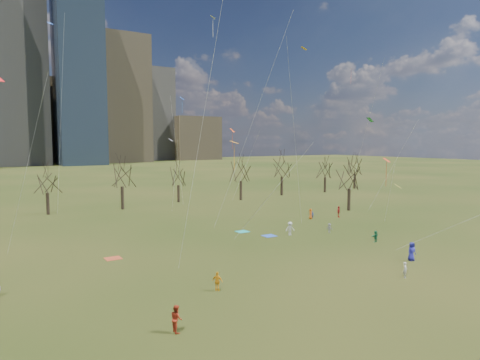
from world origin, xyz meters
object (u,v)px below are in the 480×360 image
blanket_crimson (113,258)px  person_0 (412,251)px  blanket_navy (269,236)px  person_2 (176,318)px  person_4 (218,281)px  blanket_teal (242,232)px  person_1 (405,270)px

blanket_crimson → person_0: bearing=-33.4°
blanket_navy → blanket_crimson: same height
blanket_crimson → person_0: (25.24, -16.62, 0.93)m
person_0 → person_2: 26.64m
person_2 → blanket_crimson: bearing=-0.1°
person_2 → person_4: bearing=-44.6°
blanket_teal → blanket_navy: size_ratio=1.00×
blanket_crimson → person_2: 19.15m
blanket_teal → blanket_navy: 4.28m
blanket_navy → person_4: size_ratio=1.02×
person_2 → person_4: 7.72m
person_0 → blanket_teal: bearing=116.0°
person_1 → blanket_teal: bearing=51.9°
blanket_crimson → person_1: 28.19m
blanket_teal → person_2: 30.28m
person_1 → person_0: bearing=-11.6°
blanket_navy → blanket_teal: bearing=110.9°
blanket_navy → person_0: bearing=-71.7°
blanket_navy → person_1: person_1 is taller
blanket_teal → person_2: size_ratio=0.92×
person_4 → person_2: bearing=95.0°
blanket_teal → person_0: bearing=-71.2°
blanket_teal → person_4: bearing=-127.2°
person_0 → person_4: size_ratio=1.21×
person_2 → person_0: bearing=-81.0°
blanket_navy → person_0: person_0 is taller
person_0 → person_1: size_ratio=1.36×
person_0 → person_1: person_0 is taller
person_0 → person_1: 5.99m
blanket_teal → person_1: (1.93, -23.81, 0.68)m
blanket_teal → blanket_navy: bearing=-69.1°
blanket_crimson → person_0: 30.24m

